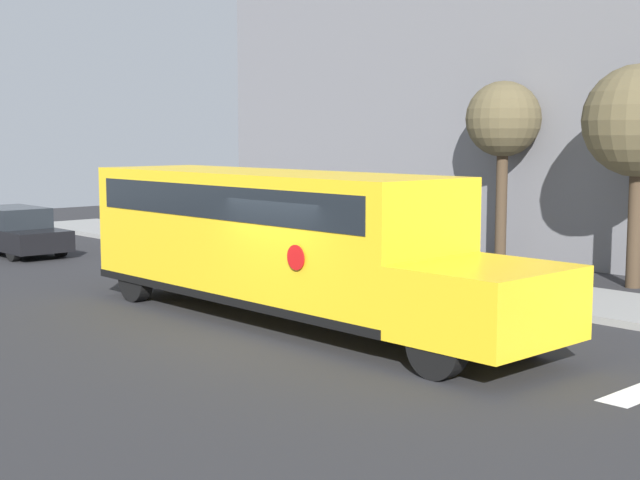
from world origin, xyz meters
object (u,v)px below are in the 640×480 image
parked_car (15,231)px  tree_near_sidewalk (503,122)px  school_bus (280,236)px  tree_far_sidewalk (640,123)px

parked_car → tree_near_sidewalk: tree_near_sidewalk is taller
school_bus → tree_far_sidewalk: tree_far_sidewalk is taller
school_bus → tree_far_sidewalk: (2.89, 8.71, 2.27)m
parked_car → tree_near_sidewalk: 15.11m
school_bus → tree_far_sidewalk: size_ratio=2.07×
school_bus → parked_car: bearing=178.5°
school_bus → tree_near_sidewalk: 9.97m
parked_car → tree_far_sidewalk: size_ratio=0.81×
school_bus → tree_near_sidewalk: bearing=99.6°
school_bus → parked_car: (-13.13, 0.34, -0.97)m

